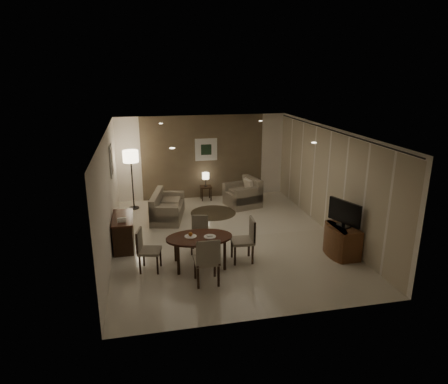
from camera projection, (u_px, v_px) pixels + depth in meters
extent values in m
cube|color=beige|center=(226.00, 238.00, 10.09)|extent=(5.50, 7.00, 0.00)
cube|color=white|center=(226.00, 131.00, 9.30)|extent=(5.50, 7.00, 0.00)
cube|color=brown|center=(203.00, 157.00, 12.97)|extent=(5.50, 0.00, 2.70)
cube|color=white|center=(109.00, 193.00, 9.15)|extent=(0.00, 7.00, 2.70)
cube|color=white|center=(330.00, 180.00, 10.24)|extent=(0.00, 7.00, 2.70)
cube|color=brown|center=(203.00, 157.00, 12.96)|extent=(3.96, 0.03, 2.70)
cylinder|color=black|center=(332.00, 130.00, 9.85)|extent=(0.03, 6.80, 0.03)
cube|color=silver|center=(206.00, 150.00, 12.88)|extent=(0.72, 0.03, 0.72)
cube|color=black|center=(206.00, 150.00, 12.86)|extent=(0.34, 0.01, 0.34)
cube|color=silver|center=(111.00, 161.00, 10.13)|extent=(0.03, 0.60, 0.80)
cube|color=gray|center=(112.00, 161.00, 10.14)|extent=(0.01, 0.46, 0.64)
cylinder|color=white|center=(172.00, 148.00, 7.34)|extent=(0.10, 0.10, 0.01)
cylinder|color=white|center=(314.00, 143.00, 7.90)|extent=(0.10, 0.10, 0.01)
cylinder|color=white|center=(161.00, 124.00, 10.71)|extent=(0.10, 0.10, 0.01)
cylinder|color=white|center=(261.00, 121.00, 11.27)|extent=(0.10, 0.10, 0.01)
cylinder|color=white|center=(191.00, 236.00, 8.49)|extent=(0.26, 0.26, 0.02)
cylinder|color=white|center=(210.00, 237.00, 8.47)|extent=(0.26, 0.26, 0.02)
sphere|color=#B25614|center=(190.00, 234.00, 8.47)|extent=(0.09, 0.09, 0.09)
cube|color=white|center=(210.00, 236.00, 8.47)|extent=(0.12, 0.08, 0.03)
cylinder|color=#433826|center=(213.00, 213.00, 11.83)|extent=(1.34, 1.34, 0.01)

